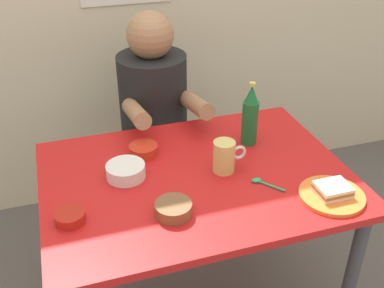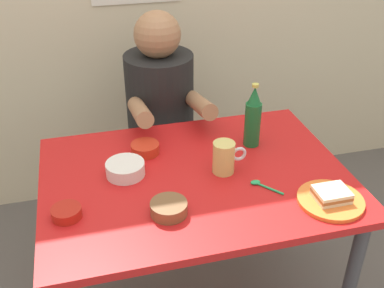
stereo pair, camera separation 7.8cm
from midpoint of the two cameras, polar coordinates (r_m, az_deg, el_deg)
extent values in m
cube|color=red|center=(1.67, 1.78, -4.26)|extent=(1.10, 0.80, 0.03)
cylinder|color=#3F3F44|center=(2.12, -14.03, -9.06)|extent=(0.05, 0.05, 0.71)
cylinder|color=#3F3F44|center=(2.29, 11.12, -5.18)|extent=(0.05, 0.05, 0.71)
cylinder|color=#4C4C51|center=(2.47, -2.65, -5.93)|extent=(0.08, 0.08, 0.41)
cylinder|color=maroon|center=(2.34, -2.78, -1.53)|extent=(0.34, 0.34, 0.04)
cylinder|color=black|center=(2.20, -2.96, 4.62)|extent=(0.32, 0.32, 0.52)
sphere|color=#A0704C|center=(2.07, -3.23, 13.43)|extent=(0.21, 0.21, 0.21)
cylinder|color=#A0704C|center=(1.91, -5.32, 4.00)|extent=(0.07, 0.31, 0.14)
cylinder|color=#A0704C|center=(1.96, 2.20, 4.88)|extent=(0.07, 0.31, 0.14)
cylinder|color=orange|center=(1.61, 18.19, -6.69)|extent=(0.22, 0.22, 0.01)
cube|color=beige|center=(1.60, 18.26, -6.32)|extent=(0.11, 0.09, 0.01)
cube|color=#9E592D|center=(1.59, 18.33, -5.98)|extent=(0.11, 0.09, 0.01)
cube|color=beige|center=(1.59, 18.40, -5.63)|extent=(0.11, 0.09, 0.01)
cylinder|color=#D1BC66|center=(1.65, 5.31, -1.70)|extent=(0.08, 0.08, 0.12)
torus|color=silver|center=(1.67, 7.21, -1.25)|extent=(0.06, 0.01, 0.06)
cylinder|color=#19602D|center=(1.82, 8.75, 2.41)|extent=(0.06, 0.06, 0.18)
cone|color=#19602D|center=(1.76, 9.07, 5.98)|extent=(0.05, 0.05, 0.07)
cylinder|color=#BFB74C|center=(1.74, 9.19, 7.19)|extent=(0.03, 0.03, 0.01)
cylinder|color=#B21E14|center=(1.51, -13.91, -8.31)|extent=(0.10, 0.10, 0.03)
cylinder|color=maroon|center=(1.50, -13.94, -8.09)|extent=(0.08, 0.08, 0.02)
cylinder|color=silver|center=(1.66, -6.96, -3.11)|extent=(0.14, 0.14, 0.05)
cylinder|color=tan|center=(1.65, -6.98, -2.79)|extent=(0.11, 0.11, 0.02)
cylinder|color=red|center=(1.78, -4.60, -0.58)|extent=(0.11, 0.11, 0.04)
cylinder|color=#A33521|center=(1.77, -4.62, -0.33)|extent=(0.09, 0.09, 0.02)
cylinder|color=brown|center=(1.47, -1.37, -8.01)|extent=(0.12, 0.12, 0.04)
cylinder|color=brown|center=(1.47, -1.37, -7.73)|extent=(0.10, 0.10, 0.02)
cylinder|color=#26A559|center=(1.62, 10.96, -5.46)|extent=(0.07, 0.09, 0.01)
ellipsoid|color=#26A559|center=(1.63, 9.26, -4.74)|extent=(0.04, 0.02, 0.01)
camera|label=1|loc=(0.04, -88.64, 0.82)|focal=42.88mm
camera|label=2|loc=(0.04, 91.36, -0.82)|focal=42.88mm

